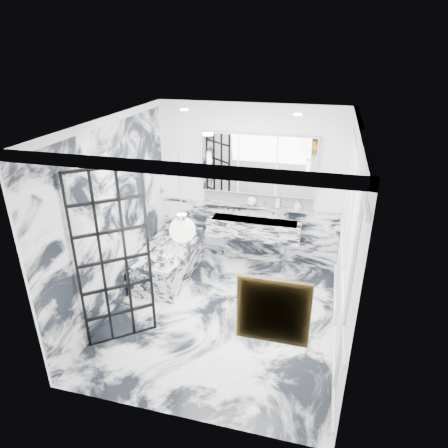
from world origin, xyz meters
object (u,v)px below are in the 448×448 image
(crittall_door, at_px, (114,260))
(trough_sink, at_px, (254,228))
(bathtub, at_px, (170,260))
(mirror_cabinet, at_px, (258,164))

(crittall_door, bearing_deg, trough_sink, 21.59)
(crittall_door, distance_m, bathtub, 1.90)
(bathtub, bearing_deg, trough_sink, 26.48)
(trough_sink, relative_size, mirror_cabinet, 0.84)
(mirror_cabinet, distance_m, bathtub, 2.20)
(crittall_door, relative_size, mirror_cabinet, 1.25)
(trough_sink, height_order, bathtub, trough_sink)
(crittall_door, distance_m, trough_sink, 2.73)
(crittall_door, xyz_separation_m, mirror_cabinet, (1.35, 2.50, 0.63))
(trough_sink, bearing_deg, bathtub, -153.52)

